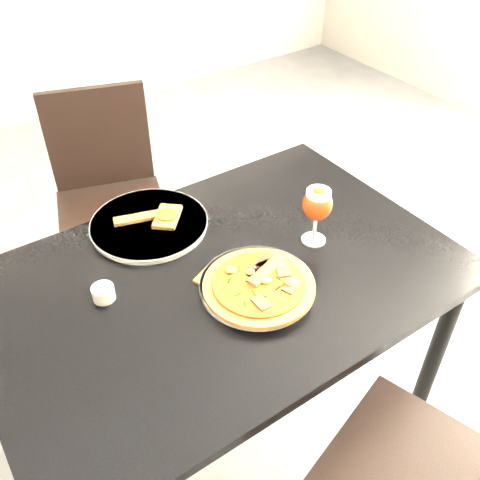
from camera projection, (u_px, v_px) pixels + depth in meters
ground at (338, 468)px, 1.75m from camera, size 6.00×6.00×0.00m
dining_table at (223, 298)px, 1.43m from camera, size 1.21×0.81×0.75m
chair_far at (110, 196)px, 2.09m from camera, size 0.51×0.51×0.88m
plate_main at (257, 286)px, 1.32m from camera, size 0.31×0.31×0.02m
pizza at (259, 285)px, 1.30m from camera, size 0.28×0.28×0.03m
plate_second at (149, 224)px, 1.51m from camera, size 0.37×0.37×0.02m
crust_scraps at (157, 217)px, 1.51m from camera, size 0.20×0.14×0.01m
loose_crust at (208, 271)px, 1.37m from camera, size 0.10×0.06×0.01m
sauce_cup at (103, 292)px, 1.29m from camera, size 0.06×0.06×0.04m
beer_glass at (317, 205)px, 1.39m from camera, size 0.08×0.08×0.17m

